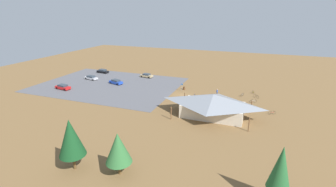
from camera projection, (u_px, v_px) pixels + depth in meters
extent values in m
plane|color=brown|center=(182.00, 96.00, 65.14)|extent=(160.00, 160.00, 0.00)
cube|color=#56565B|center=(109.00, 85.00, 74.85)|extent=(41.68, 30.91, 0.05)
cube|color=beige|center=(213.00, 110.00, 52.17)|extent=(12.83, 7.03, 2.82)
pyramid|color=gray|center=(213.00, 99.00, 51.38)|extent=(15.86, 10.07, 2.09)
cylinder|color=brown|center=(251.00, 107.00, 53.87)|extent=(0.20, 0.20, 2.82)
cylinder|color=brown|center=(185.00, 98.00, 58.99)|extent=(0.20, 0.20, 2.82)
cylinder|color=brown|center=(249.00, 125.00, 45.35)|extent=(0.20, 0.20, 2.82)
cylinder|color=brown|center=(171.00, 113.00, 50.47)|extent=(0.20, 0.20, 2.82)
cylinder|color=brown|center=(184.00, 88.00, 69.94)|extent=(0.60, 0.60, 0.90)
cylinder|color=#99999E|center=(182.00, 87.00, 68.79)|extent=(0.08, 0.08, 2.20)
cube|color=#1959B2|center=(182.00, 84.00, 68.53)|extent=(0.56, 0.04, 0.40)
cone|color=#235B2D|center=(281.00, 168.00, 26.78)|extent=(2.59, 2.59, 5.30)
cylinder|color=brown|center=(120.00, 168.00, 33.64)|extent=(0.39, 0.39, 1.92)
cone|color=#2D6633|center=(118.00, 148.00, 32.63)|extent=(3.63, 3.63, 4.36)
cylinder|color=brown|center=(74.00, 162.00, 34.64)|extent=(0.38, 0.38, 2.33)
cone|color=#14421E|center=(71.00, 138.00, 33.40)|extent=(3.72, 3.72, 5.41)
torus|color=black|center=(236.00, 103.00, 58.78)|extent=(0.43, 0.66, 0.75)
torus|color=black|center=(238.00, 102.00, 59.35)|extent=(0.43, 0.66, 0.75)
cylinder|color=orange|center=(237.00, 102.00, 59.03)|extent=(0.51, 0.80, 0.04)
cylinder|color=orange|center=(237.00, 102.00, 58.89)|extent=(0.04, 0.04, 0.46)
cube|color=black|center=(237.00, 101.00, 58.82)|extent=(0.17, 0.21, 0.05)
cylinder|color=orange|center=(238.00, 101.00, 59.21)|extent=(0.04, 0.04, 0.52)
cylinder|color=black|center=(238.00, 100.00, 59.13)|extent=(0.42, 0.28, 0.03)
torus|color=black|center=(241.00, 95.00, 64.24)|extent=(0.28, 0.67, 0.70)
torus|color=black|center=(243.00, 94.00, 64.98)|extent=(0.28, 0.67, 0.70)
cylinder|color=#B7B7BC|center=(242.00, 95.00, 64.57)|extent=(0.36, 0.90, 0.04)
cylinder|color=#B7B7BC|center=(242.00, 94.00, 64.41)|extent=(0.04, 0.04, 0.40)
cube|color=black|center=(242.00, 94.00, 64.35)|extent=(0.14, 0.22, 0.05)
cylinder|color=#B7B7BC|center=(243.00, 94.00, 64.84)|extent=(0.04, 0.04, 0.43)
cylinder|color=black|center=(243.00, 93.00, 64.77)|extent=(0.46, 0.19, 0.03)
torus|color=black|center=(270.00, 113.00, 53.28)|extent=(0.64, 0.31, 0.68)
torus|color=black|center=(274.00, 113.00, 53.32)|extent=(0.64, 0.31, 0.68)
cylinder|color=red|center=(272.00, 112.00, 53.26)|extent=(0.84, 0.38, 0.04)
cylinder|color=red|center=(271.00, 112.00, 53.23)|extent=(0.04, 0.04, 0.39)
cube|color=black|center=(271.00, 111.00, 53.17)|extent=(0.22, 0.15, 0.05)
cylinder|color=red|center=(274.00, 112.00, 53.24)|extent=(0.04, 0.04, 0.47)
cylinder|color=black|center=(274.00, 111.00, 53.16)|extent=(0.22, 0.45, 0.03)
torus|color=black|center=(258.00, 97.00, 63.08)|extent=(0.57, 0.52, 0.74)
torus|color=black|center=(255.00, 96.00, 63.91)|extent=(0.57, 0.52, 0.74)
cylinder|color=black|center=(256.00, 96.00, 63.46)|extent=(0.70, 0.64, 0.04)
cylinder|color=black|center=(257.00, 96.00, 63.27)|extent=(0.04, 0.04, 0.48)
cube|color=black|center=(257.00, 95.00, 63.20)|extent=(0.20, 0.19, 0.05)
cylinder|color=black|center=(255.00, 95.00, 63.75)|extent=(0.04, 0.04, 0.52)
cylinder|color=black|center=(255.00, 94.00, 63.66)|extent=(0.35, 0.38, 0.03)
torus|color=black|center=(252.00, 92.00, 67.22)|extent=(0.28, 0.61, 0.64)
torus|color=black|center=(254.00, 93.00, 66.24)|extent=(0.28, 0.61, 0.64)
cylinder|color=yellow|center=(253.00, 92.00, 66.69)|extent=(0.40, 0.90, 0.04)
cylinder|color=yellow|center=(253.00, 92.00, 66.85)|extent=(0.04, 0.04, 0.35)
cube|color=black|center=(253.00, 91.00, 66.79)|extent=(0.15, 0.22, 0.05)
cylinder|color=yellow|center=(254.00, 92.00, 66.27)|extent=(0.04, 0.04, 0.44)
cylinder|color=black|center=(254.00, 91.00, 66.20)|extent=(0.46, 0.21, 0.03)
torus|color=black|center=(231.00, 103.00, 58.92)|extent=(0.59, 0.38, 0.66)
torus|color=black|center=(228.00, 102.00, 59.71)|extent=(0.59, 0.38, 0.66)
cylinder|color=#1E7F38|center=(230.00, 102.00, 59.28)|extent=(0.85, 0.54, 0.04)
cylinder|color=#1E7F38|center=(230.00, 102.00, 59.10)|extent=(0.04, 0.04, 0.43)
cube|color=black|center=(230.00, 101.00, 59.04)|extent=(0.21, 0.17, 0.05)
cylinder|color=#1E7F38|center=(228.00, 101.00, 59.57)|extent=(0.04, 0.04, 0.42)
cylinder|color=black|center=(228.00, 100.00, 59.50)|extent=(0.28, 0.43, 0.03)
torus|color=black|center=(251.00, 101.00, 59.97)|extent=(0.67, 0.38, 0.73)
torus|color=black|center=(255.00, 101.00, 60.09)|extent=(0.67, 0.38, 0.73)
cylinder|color=silver|center=(253.00, 101.00, 59.99)|extent=(0.86, 0.47, 0.04)
cylinder|color=silver|center=(252.00, 100.00, 59.93)|extent=(0.04, 0.04, 0.46)
cube|color=black|center=(253.00, 100.00, 59.86)|extent=(0.21, 0.16, 0.05)
cylinder|color=silver|center=(255.00, 100.00, 60.00)|extent=(0.04, 0.04, 0.48)
cylinder|color=black|center=(255.00, 99.00, 59.92)|extent=(0.25, 0.44, 0.03)
torus|color=black|center=(196.00, 97.00, 63.44)|extent=(0.43, 0.55, 0.66)
torus|color=black|center=(194.00, 95.00, 64.36)|extent=(0.43, 0.55, 0.66)
cylinder|color=#2347B7|center=(195.00, 96.00, 63.86)|extent=(0.59, 0.77, 0.04)
cylinder|color=#2347B7|center=(195.00, 96.00, 63.67)|extent=(0.04, 0.04, 0.38)
cube|color=black|center=(195.00, 95.00, 63.61)|extent=(0.18, 0.21, 0.05)
cylinder|color=#2347B7|center=(195.00, 95.00, 64.20)|extent=(0.04, 0.04, 0.43)
cylinder|color=black|center=(195.00, 94.00, 64.13)|extent=(0.40, 0.31, 0.03)
cube|color=#1E42B2|center=(116.00, 82.00, 75.25)|extent=(4.78, 2.96, 0.67)
cube|color=#2D3842|center=(116.00, 80.00, 75.07)|extent=(2.83, 2.22, 0.47)
cylinder|color=black|center=(111.00, 83.00, 75.56)|extent=(0.68, 0.38, 0.64)
cylinder|color=black|center=(115.00, 82.00, 76.79)|extent=(0.68, 0.38, 0.64)
cylinder|color=black|center=(117.00, 84.00, 73.87)|extent=(0.68, 0.38, 0.64)
cylinder|color=black|center=(121.00, 83.00, 75.10)|extent=(0.68, 0.38, 0.64)
cube|color=#BCBCC1|center=(91.00, 78.00, 80.11)|extent=(4.85, 2.50, 0.55)
cube|color=#2D3842|center=(91.00, 76.00, 79.94)|extent=(2.81, 1.95, 0.52)
cylinder|color=black|center=(86.00, 78.00, 80.30)|extent=(0.67, 0.33, 0.64)
cylinder|color=black|center=(90.00, 77.00, 81.54)|extent=(0.67, 0.33, 0.64)
cylinder|color=black|center=(93.00, 80.00, 78.79)|extent=(0.67, 0.33, 0.64)
cylinder|color=black|center=(96.00, 79.00, 80.04)|extent=(0.67, 0.33, 0.64)
cube|color=red|center=(63.00, 87.00, 70.14)|extent=(4.83, 2.41, 0.67)
cube|color=#2D3842|center=(63.00, 85.00, 69.95)|extent=(2.78, 1.93, 0.50)
cylinder|color=black|center=(57.00, 88.00, 70.24)|extent=(0.66, 0.30, 0.64)
cylinder|color=black|center=(62.00, 87.00, 71.58)|extent=(0.66, 0.30, 0.64)
cylinder|color=black|center=(65.00, 90.00, 68.84)|extent=(0.66, 0.30, 0.64)
cylinder|color=black|center=(69.00, 88.00, 70.18)|extent=(0.66, 0.30, 0.64)
cube|color=black|center=(103.00, 71.00, 88.75)|extent=(4.59, 2.29, 0.55)
cube|color=#2D3842|center=(103.00, 70.00, 88.58)|extent=(2.64, 1.85, 0.54)
cylinder|color=black|center=(98.00, 72.00, 88.82)|extent=(0.66, 0.30, 0.64)
cylinder|color=black|center=(101.00, 71.00, 90.12)|extent=(0.66, 0.30, 0.64)
cylinder|color=black|center=(105.00, 73.00, 87.51)|extent=(0.66, 0.30, 0.64)
cylinder|color=black|center=(107.00, 72.00, 88.81)|extent=(0.66, 0.30, 0.64)
cube|color=tan|center=(146.00, 76.00, 82.80)|extent=(4.46, 2.35, 0.59)
cube|color=#2D3842|center=(146.00, 74.00, 82.63)|extent=(2.57, 1.91, 0.46)
cylinder|color=black|center=(142.00, 76.00, 82.79)|extent=(0.66, 0.29, 0.64)
cylinder|color=black|center=(144.00, 75.00, 84.18)|extent=(0.66, 0.29, 0.64)
cylinder|color=black|center=(149.00, 77.00, 81.54)|extent=(0.66, 0.29, 0.64)
cylinder|color=black|center=(151.00, 76.00, 82.93)|extent=(0.66, 0.29, 0.64)
cube|color=#2D3347|center=(217.00, 94.00, 65.13)|extent=(0.26, 0.33, 0.89)
cylinder|color=blue|center=(217.00, 91.00, 64.88)|extent=(0.36, 0.36, 0.67)
sphere|color=tan|center=(217.00, 89.00, 64.73)|extent=(0.24, 0.24, 0.24)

